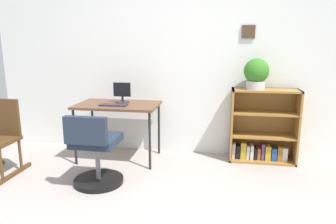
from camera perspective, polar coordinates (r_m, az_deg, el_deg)
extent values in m
cube|color=silver|center=(4.08, 3.06, 9.12)|extent=(5.20, 0.10, 2.41)
cube|color=#463320|center=(4.00, 14.71, 14.24)|extent=(0.16, 0.02, 0.16)
cube|color=brown|center=(3.86, -9.30, 1.29)|extent=(1.01, 0.62, 0.03)
cylinder|color=black|center=(3.88, -16.92, -4.51)|extent=(0.03, 0.03, 0.69)
cylinder|color=black|center=(3.58, -3.41, -5.44)|extent=(0.03, 0.03, 0.69)
cylinder|color=black|center=(4.36, -13.78, -2.48)|extent=(0.03, 0.03, 0.69)
cylinder|color=black|center=(4.09, -1.70, -3.12)|extent=(0.03, 0.03, 0.69)
cylinder|color=#262628|center=(3.94, -8.42, 1.86)|extent=(0.18, 0.18, 0.01)
cylinder|color=#262628|center=(3.94, -8.43, 2.43)|extent=(0.03, 0.03, 0.07)
cube|color=black|center=(3.91, -8.54, 4.15)|extent=(0.22, 0.02, 0.17)
cube|color=#322533|center=(3.75, -10.08, 1.30)|extent=(0.34, 0.12, 0.02)
cylinder|color=black|center=(3.43, -12.71, -12.30)|extent=(0.52, 0.52, 0.05)
cylinder|color=slate|center=(3.34, -12.89, -8.92)|extent=(0.05, 0.05, 0.38)
cube|color=#202A39|center=(3.27, -13.09, -5.13)|extent=(0.44, 0.44, 0.08)
cube|color=#202A39|center=(3.00, -15.07, -3.35)|extent=(0.42, 0.07, 0.27)
cube|color=#4B3018|center=(3.90, -26.84, -10.32)|extent=(0.04, 0.64, 0.04)
cylinder|color=#4B3018|center=(3.72, -28.59, -8.47)|extent=(0.03, 0.03, 0.34)
cylinder|color=#4B3018|center=(3.96, -25.75, -6.96)|extent=(0.03, 0.03, 0.34)
cube|color=#4B3018|center=(3.97, -28.29, -0.84)|extent=(0.40, 0.04, 0.42)
cube|color=olive|center=(3.94, 11.69, -2.28)|extent=(0.02, 0.30, 0.91)
cube|color=olive|center=(4.05, 22.76, -2.62)|extent=(0.02, 0.30, 0.91)
cube|color=olive|center=(3.89, 17.73, 3.86)|extent=(0.80, 0.30, 0.02)
cube|color=olive|center=(4.11, 16.90, -8.45)|extent=(0.80, 0.30, 0.02)
cube|color=olive|center=(4.11, 17.06, -1.97)|extent=(0.80, 0.02, 0.91)
cube|color=olive|center=(4.01, 17.18, -4.23)|extent=(0.75, 0.28, 0.02)
cube|color=olive|center=(3.94, 17.46, -0.16)|extent=(0.75, 0.28, 0.02)
cube|color=beige|center=(4.03, 12.08, -6.97)|extent=(0.04, 0.09, 0.19)
cube|color=black|center=(4.04, 12.84, -7.15)|extent=(0.05, 0.12, 0.17)
cube|color=#B79323|center=(4.04, 13.76, -6.88)|extent=(0.07, 0.12, 0.21)
cube|color=beige|center=(4.05, 14.60, -7.20)|extent=(0.04, 0.10, 0.17)
cube|color=beige|center=(4.05, 15.26, -7.11)|extent=(0.04, 0.13, 0.18)
cube|color=black|center=(4.06, 15.85, -7.35)|extent=(0.03, 0.12, 0.15)
cube|color=#99591E|center=(4.07, 16.45, -7.38)|extent=(0.04, 0.11, 0.14)
cube|color=#593372|center=(4.07, 17.13, -7.00)|extent=(0.04, 0.12, 0.20)
cube|color=#B79323|center=(4.08, 17.99, -7.17)|extent=(0.07, 0.13, 0.18)
cube|color=#1E478C|center=(4.09, 18.99, -7.33)|extent=(0.06, 0.13, 0.16)
cube|color=#99591E|center=(4.10, 19.95, -7.19)|extent=(0.06, 0.11, 0.18)
cube|color=beige|center=(4.12, 20.79, -7.30)|extent=(0.06, 0.10, 0.17)
cylinder|color=#B7B2A8|center=(3.85, 15.94, 4.83)|extent=(0.22, 0.22, 0.10)
sphere|color=#317220|center=(3.83, 16.09, 7.35)|extent=(0.30, 0.30, 0.30)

